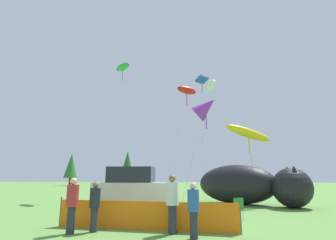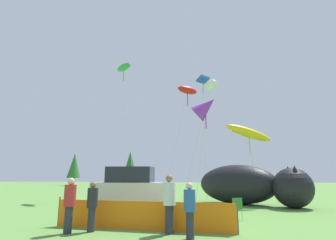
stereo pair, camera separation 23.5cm
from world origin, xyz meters
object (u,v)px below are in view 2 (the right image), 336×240
(parked_car, at_px, (133,191))
(spectator_in_white_shirt, at_px, (70,203))
(spectator_in_grey_shirt, at_px, (92,204))
(spectator_in_yellow_shirt, at_px, (190,208))
(inflatable_cat, at_px, (249,186))
(kite_purple_delta, at_px, (206,107))
(folding_chair, at_px, (236,207))
(kite_red_lizard, at_px, (187,91))
(kite_blue_box, at_px, (203,82))
(kite_white_ghost, at_px, (210,85))
(kite_yellow_hero, at_px, (249,133))
(spectator_in_blue_shirt, at_px, (169,201))
(kite_green_fish, at_px, (124,68))

(parked_car, distance_m, spectator_in_white_shirt, 4.39)
(spectator_in_grey_shirt, height_order, spectator_in_yellow_shirt, same)
(inflatable_cat, relative_size, kite_purple_delta, 1.06)
(spectator_in_yellow_shirt, bearing_deg, folding_chair, 62.36)
(spectator_in_grey_shirt, relative_size, kite_red_lizard, 0.19)
(parked_car, relative_size, spectator_in_yellow_shirt, 2.38)
(kite_purple_delta, bearing_deg, kite_blue_box, 89.30)
(spectator_in_grey_shirt, distance_m, kite_purple_delta, 8.77)
(kite_purple_delta, bearing_deg, kite_white_ghost, 79.61)
(spectator_in_grey_shirt, distance_m, kite_yellow_hero, 11.14)
(folding_chair, height_order, spectator_in_white_shirt, spectator_in_white_shirt)
(inflatable_cat, distance_m, kite_red_lizard, 8.53)
(spectator_in_grey_shirt, bearing_deg, spectator_in_white_shirt, -152.62)
(kite_yellow_hero, bearing_deg, kite_red_lizard, 143.16)
(spectator_in_white_shirt, bearing_deg, inflatable_cat, 50.84)
(spectator_in_grey_shirt, height_order, kite_blue_box, kite_blue_box)
(spectator_in_grey_shirt, xyz_separation_m, spectator_in_yellow_shirt, (3.37, -0.66, 0.00))
(spectator_in_blue_shirt, relative_size, kite_blue_box, 0.18)
(inflatable_cat, distance_m, spectator_in_white_shirt, 11.92)
(spectator_in_white_shirt, bearing_deg, kite_white_ghost, 59.09)
(spectator_in_grey_shirt, bearing_deg, inflatable_cat, 52.34)
(kite_red_lizard, xyz_separation_m, kite_purple_delta, (1.22, -4.96, -2.69))
(spectator_in_white_shirt, xyz_separation_m, kite_purple_delta, (4.82, 6.32, 4.81))
(spectator_in_blue_shirt, bearing_deg, spectator_in_white_shirt, -174.39)
(kite_red_lizard, relative_size, kite_blue_box, 0.84)
(kite_yellow_hero, bearing_deg, folding_chair, -108.50)
(kite_red_lizard, bearing_deg, spectator_in_white_shirt, -107.70)
(kite_yellow_hero, relative_size, kite_green_fish, 0.45)
(inflatable_cat, relative_size, spectator_in_yellow_shirt, 4.27)
(parked_car, xyz_separation_m, kite_yellow_hero, (6.43, 4.07, 3.40))
(folding_chair, xyz_separation_m, kite_blue_box, (-0.94, 10.58, 9.51))
(parked_car, distance_m, inflatable_cat, 8.12)
(kite_purple_delta, xyz_separation_m, kite_blue_box, (0.09, 7.43, 4.28))
(spectator_in_white_shirt, distance_m, kite_blue_box, 17.20)
(kite_purple_delta, bearing_deg, inflatable_cat, 47.21)
(spectator_in_grey_shirt, distance_m, kite_white_ghost, 11.97)
(folding_chair, distance_m, kite_purple_delta, 6.19)
(kite_red_lizard, relative_size, kite_green_fish, 0.76)
(inflatable_cat, distance_m, kite_blue_box, 10.30)
(kite_red_lizard, bearing_deg, spectator_in_grey_shirt, -105.06)
(inflatable_cat, xyz_separation_m, kite_purple_delta, (-2.70, -2.92, 4.60))
(spectator_in_blue_shirt, relative_size, kite_white_ghost, 0.22)
(kite_white_ghost, distance_m, kite_green_fish, 8.87)
(inflatable_cat, bearing_deg, kite_yellow_hero, -54.67)
(spectator_in_blue_shirt, xyz_separation_m, kite_green_fish, (-5.40, 12.24, 10.21))
(inflatable_cat, bearing_deg, kite_blue_box, 152.80)
(folding_chair, relative_size, kite_purple_delta, 0.14)
(kite_green_fish, bearing_deg, kite_white_ghost, -27.02)
(spectator_in_yellow_shirt, bearing_deg, spectator_in_white_shirt, 175.50)
(parked_car, relative_size, kite_red_lizard, 0.44)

